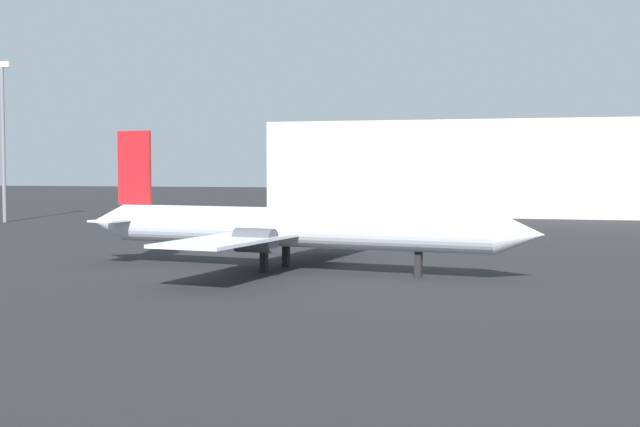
% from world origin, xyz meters
% --- Properties ---
extents(airplane_on_taxiway, '(34.94, 25.83, 10.18)m').
position_xyz_m(airplane_on_taxiway, '(-12.71, 48.93, 3.10)').
color(airplane_on_taxiway, silver).
rests_on(airplane_on_taxiway, ground_plane).
extents(light_mast_left, '(2.40, 0.50, 21.61)m').
position_xyz_m(light_mast_left, '(-65.38, 90.61, 12.09)').
color(light_mast_left, slate).
rests_on(light_mast_left, ground_plane).
extents(terminal_building, '(98.87, 27.99, 14.51)m').
position_xyz_m(terminal_building, '(12.80, 130.63, 7.26)').
color(terminal_building, beige).
rests_on(terminal_building, ground_plane).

